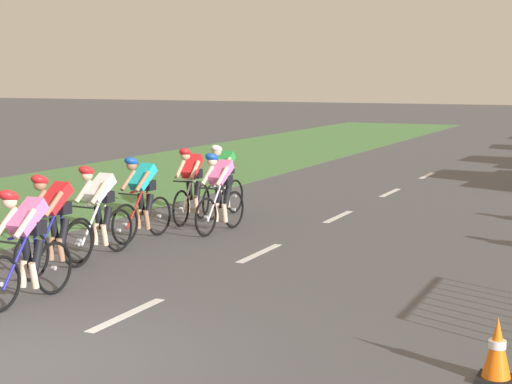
{
  "coord_description": "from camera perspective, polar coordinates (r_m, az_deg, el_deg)",
  "views": [
    {
      "loc": [
        5.66,
        -6.48,
        2.94
      ],
      "look_at": [
        0.15,
        5.58,
        1.1
      ],
      "focal_mm": 59.11,
      "sensor_mm": 36.0,
      "label": 1
    }
  ],
  "objects": [
    {
      "name": "cyclist_fourth",
      "position": [
        15.18,
        -7.77,
        -0.32
      ],
      "size": [
        0.44,
        1.72,
        1.56
      ],
      "color": "black",
      "rests_on": "ground"
    },
    {
      "name": "cyclist_seventh",
      "position": [
        16.87,
        -4.41,
        0.55
      ],
      "size": [
        0.44,
        1.72,
        1.56
      ],
      "color": "black",
      "rests_on": "ground"
    },
    {
      "name": "grass_verge",
      "position": [
        24.55,
        -8.24,
        0.96
      ],
      "size": [
        7.0,
        60.0,
        0.01
      ],
      "primitive_type": "cube",
      "color": "#4C7F42",
      "rests_on": "ground"
    },
    {
      "name": "cyclist_sixth",
      "position": [
        17.58,
        -2.26,
        0.86
      ],
      "size": [
        0.43,
        1.72,
        1.56
      ],
      "color": "black",
      "rests_on": "ground"
    },
    {
      "name": "ground_plane",
      "position": [
        9.09,
        -15.98,
        -11.29
      ],
      "size": [
        160.0,
        160.0,
        0.0
      ],
      "primitive_type": "plane",
      "color": "#4C4C51"
    },
    {
      "name": "cyclist_second",
      "position": [
        12.81,
        -13.54,
        -2.0
      ],
      "size": [
        0.44,
        1.72,
        1.56
      ],
      "color": "black",
      "rests_on": "ground"
    },
    {
      "name": "lane_markings_centre",
      "position": [
        15.87,
        3.23,
        -2.77
      ],
      "size": [
        0.14,
        21.6,
        0.01
      ],
      "color": "white",
      "rests_on": "ground"
    },
    {
      "name": "traffic_cone_near",
      "position": [
        8.59,
        16.0,
        -10.24
      ],
      "size": [
        0.36,
        0.36,
        0.64
      ],
      "color": "black",
      "rests_on": "ground"
    },
    {
      "name": "cyclist_lead",
      "position": [
        11.27,
        -15.33,
        -3.41
      ],
      "size": [
        0.43,
        1.72,
        1.56
      ],
      "color": "black",
      "rests_on": "ground"
    },
    {
      "name": "cyclist_third",
      "position": [
        13.85,
        -10.63,
        -1.18
      ],
      "size": [
        0.44,
        1.72,
        1.56
      ],
      "color": "black",
      "rests_on": "ground"
    },
    {
      "name": "cyclist_fifth",
      "position": [
        15.8,
        -2.48,
        0.06
      ],
      "size": [
        0.44,
        1.72,
        1.56
      ],
      "color": "black",
      "rests_on": "ground"
    }
  ]
}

